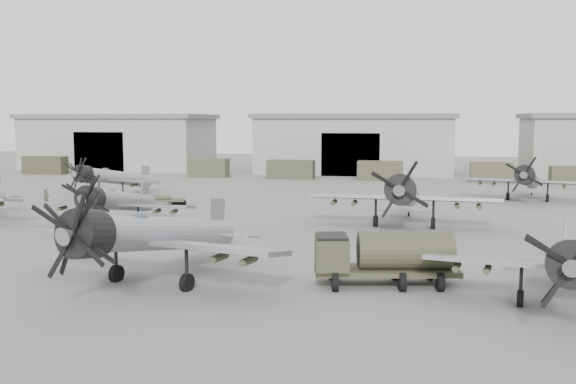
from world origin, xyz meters
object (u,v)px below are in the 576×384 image
aircraft_mid_2 (404,194)px  aircraft_near_1 (148,235)px  ground_crew (46,199)px  aircraft_far_1 (528,179)px  fuel_tanker (384,254)px  aircraft_mid_1 (115,201)px  aircraft_near_2 (568,261)px  aircraft_far_0 (110,177)px  tug_trailer (133,200)px

aircraft_mid_2 → aircraft_near_1: bearing=-118.1°
aircraft_near_1 → ground_crew: bearing=144.1°
aircraft_far_1 → fuel_tanker: (-11.60, -35.01, -0.69)m
aircraft_near_1 → aircraft_mid_1: (-8.87, 14.12, -0.39)m
aircraft_near_1 → aircraft_near_2: bearing=12.8°
aircraft_mid_2 → aircraft_far_0: bearing=159.0°
aircraft_mid_2 → aircraft_far_1: bearing=60.7°
fuel_tanker → tug_trailer: size_ratio=0.98×
aircraft_near_2 → aircraft_mid_2: bearing=120.2°
aircraft_mid_2 → tug_trailer: (-24.45, 7.12, -1.95)m
aircraft_far_1 → aircraft_mid_1: bearing=-129.8°
aircraft_mid_1 → tug_trailer: (-4.41, 12.20, -1.52)m
aircraft_mid_1 → aircraft_mid_2: 20.68m
aircraft_far_0 → ground_crew: bearing=-83.1°
aircraft_far_0 → fuel_tanker: size_ratio=1.60×
fuel_tanker → tug_trailer: 33.83m
aircraft_mid_1 → aircraft_far_1: 39.03m
aircraft_far_0 → aircraft_mid_2: bearing=-3.7°
aircraft_near_1 → ground_crew: 31.17m
tug_trailer → aircraft_far_1: bearing=-1.3°
aircraft_mid_1 → ground_crew: (-11.47, 9.44, -1.23)m
aircraft_far_0 → aircraft_near_2: bearing=-21.6°
aircraft_far_1 → ground_crew: bearing=-148.6°
aircraft_near_1 → aircraft_mid_2: 22.22m
aircraft_far_0 → tug_trailer: 7.76m
aircraft_near_1 → aircraft_far_0: (-18.49, 31.89, -0.41)m
fuel_tanker → ground_crew: size_ratio=4.23×
aircraft_near_2 → ground_crew: (-38.58, 23.74, -1.27)m
aircraft_mid_1 → aircraft_far_1: aircraft_far_1 is taller
aircraft_near_1 → fuel_tanker: (10.75, 2.54, -0.97)m
aircraft_far_1 → tug_trailer: bearing=-149.2°
aircraft_far_0 → ground_crew: aircraft_far_0 is taller
aircraft_far_1 → tug_trailer: 37.40m
aircraft_far_1 → tug_trailer: size_ratio=1.68×
ground_crew → aircraft_near_2: bearing=-100.6°
aircraft_far_0 → ground_crew: 8.61m
aircraft_near_2 → aircraft_far_1: aircraft_far_1 is taller
aircraft_near_2 → fuel_tanker: bearing=170.3°
tug_trailer → aircraft_near_1: bearing=-82.0°
aircraft_far_1 → aircraft_near_2: bearing=-82.9°
aircraft_near_2 → aircraft_far_0: size_ratio=1.04×
aircraft_mid_1 → aircraft_far_1: size_ratio=0.94×
aircraft_mid_2 → aircraft_far_1: size_ratio=1.14×
aircraft_near_1 → aircraft_far_0: size_ratio=1.22×
aircraft_near_2 → aircraft_near_1: bearing=-170.4°
aircraft_mid_2 → fuel_tanker: bearing=-89.3°
aircraft_near_1 → fuel_tanker: aircraft_near_1 is taller
tug_trailer → aircraft_near_2: bearing=-58.8°
aircraft_mid_1 → ground_crew: aircraft_mid_1 is taller
aircraft_far_0 → aircraft_mid_1: bearing=-42.1°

